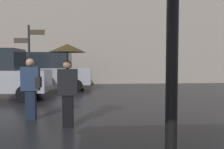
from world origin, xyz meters
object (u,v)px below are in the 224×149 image
street_signpost (29,56)px  pedestrian_with_bag (31,85)px  parked_car_left (52,71)px  pedestrian_with_umbrella (68,65)px

street_signpost → pedestrian_with_bag: bearing=-73.8°
pedestrian_with_bag → street_signpost: street_signpost is taller
pedestrian_with_bag → street_signpost: (-0.68, 2.36, 0.81)m
parked_car_left → street_signpost: street_signpost is taller
pedestrian_with_umbrella → pedestrian_with_bag: 1.39m
parked_car_left → street_signpost: size_ratio=1.46×
pedestrian_with_bag → street_signpost: bearing=134.6°
parked_car_left → pedestrian_with_umbrella: bearing=-78.8°
pedestrian_with_bag → parked_car_left: parked_car_left is taller
pedestrian_with_umbrella → parked_car_left: (-1.73, 7.60, -0.44)m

